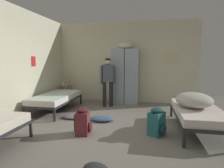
# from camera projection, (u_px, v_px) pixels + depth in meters

# --- Properties ---
(ground_plane) EXTENTS (8.92, 8.92, 0.00)m
(ground_plane) POSITION_uv_depth(u_px,v_px,m) (110.00, 129.00, 4.10)
(ground_plane) COLOR slate
(room_backdrop) EXTENTS (4.91, 5.63, 2.81)m
(room_backdrop) POSITION_uv_depth(u_px,v_px,m) (75.00, 63.00, 5.45)
(room_backdrop) COLOR beige
(room_backdrop) RESTS_ON ground_plane
(locker_bank) EXTENTS (0.90, 0.55, 2.07)m
(locker_bank) POSITION_uv_depth(u_px,v_px,m) (125.00, 75.00, 6.41)
(locker_bank) COLOR #8C99A3
(locker_bank) RESTS_ON ground_plane
(shelf_unit) EXTENTS (0.38, 0.30, 0.57)m
(shelf_unit) POSITION_uv_depth(u_px,v_px,m) (65.00, 92.00, 6.71)
(shelf_unit) COLOR brown
(shelf_unit) RESTS_ON ground_plane
(bed_left_rear) EXTENTS (0.90, 1.90, 0.49)m
(bed_left_rear) POSITION_uv_depth(u_px,v_px,m) (56.00, 98.00, 5.54)
(bed_left_rear) COLOR #28282D
(bed_left_rear) RESTS_ON ground_plane
(bed_right) EXTENTS (0.90, 1.90, 0.49)m
(bed_right) POSITION_uv_depth(u_px,v_px,m) (198.00, 113.00, 4.00)
(bed_right) COLOR #28282D
(bed_right) RESTS_ON ground_plane
(bedding_heap) EXTENTS (0.75, 0.90, 0.31)m
(bedding_heap) POSITION_uv_depth(u_px,v_px,m) (194.00, 100.00, 4.03)
(bedding_heap) COLOR #B7B2A8
(bedding_heap) RESTS_ON bed_right
(person_traveler) EXTENTS (0.46, 0.30, 1.54)m
(person_traveler) POSITION_uv_depth(u_px,v_px,m) (108.00, 78.00, 5.96)
(person_traveler) COLOR black
(person_traveler) RESTS_ON ground_plane
(water_bottle) EXTENTS (0.07, 0.07, 0.21)m
(water_bottle) POSITION_uv_depth(u_px,v_px,m) (63.00, 83.00, 6.70)
(water_bottle) COLOR #B2DBEA
(water_bottle) RESTS_ON shelf_unit
(lotion_bottle) EXTENTS (0.06, 0.06, 0.15)m
(lotion_bottle) POSITION_uv_depth(u_px,v_px,m) (66.00, 84.00, 6.62)
(lotion_bottle) COLOR beige
(lotion_bottle) RESTS_ON shelf_unit
(backpack_maroon) EXTENTS (0.36, 0.35, 0.55)m
(backpack_maroon) POSITION_uv_depth(u_px,v_px,m) (83.00, 122.00, 3.78)
(backpack_maroon) COLOR maroon
(backpack_maroon) RESTS_ON ground_plane
(backpack_teal) EXTENTS (0.41, 0.40, 0.55)m
(backpack_teal) POSITION_uv_depth(u_px,v_px,m) (157.00, 122.00, 3.76)
(backpack_teal) COLOR #23666B
(backpack_teal) RESTS_ON ground_plane
(clothes_pile_denim) EXTENTS (0.58, 0.38, 0.11)m
(clothes_pile_denim) POSITION_uv_depth(u_px,v_px,m) (102.00, 119.00, 4.64)
(clothes_pile_denim) COLOR #42567A
(clothes_pile_denim) RESTS_ON ground_plane
(clothes_pile_grey) EXTENTS (0.56, 0.38, 0.08)m
(clothes_pile_grey) POSITION_uv_depth(u_px,v_px,m) (73.00, 117.00, 4.86)
(clothes_pile_grey) COLOR slate
(clothes_pile_grey) RESTS_ON ground_plane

